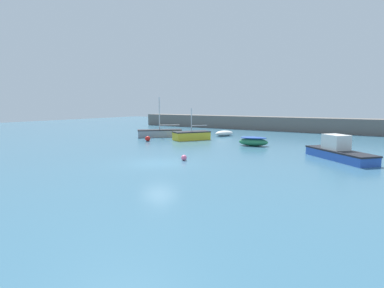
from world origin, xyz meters
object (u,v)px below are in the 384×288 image
motorboat_grey_hull (338,151)px  sailboat_twin_hulled (160,133)px  rowboat_with_red_cover (253,141)px  sailboat_short_mast (191,135)px  open_tender_yellow (224,133)px  mooring_buoy_red (148,139)px  mooring_buoy_pink (184,158)px

motorboat_grey_hull → sailboat_twin_hulled: sailboat_twin_hulled is taller
motorboat_grey_hull → rowboat_with_red_cover: size_ratio=1.78×
sailboat_short_mast → open_tender_yellow: sailboat_short_mast is taller
motorboat_grey_hull → sailboat_short_mast: 17.08m
rowboat_with_red_cover → sailboat_twin_hulled: (-13.31, 1.30, 0.03)m
open_tender_yellow → sailboat_twin_hulled: (-6.45, -5.70, 0.15)m
sailboat_twin_hulled → mooring_buoy_red: 4.67m
motorboat_grey_hull → mooring_buoy_pink: (-9.70, -6.84, -0.41)m
open_tender_yellow → mooring_buoy_red: 11.06m
mooring_buoy_red → sailboat_short_mast: bearing=49.4°
sailboat_twin_hulled → mooring_buoy_red: size_ratio=8.68×
open_tender_yellow → sailboat_twin_hulled: size_ratio=0.59×
rowboat_with_red_cover → open_tender_yellow: rowboat_with_red_cover is taller
rowboat_with_red_cover → sailboat_twin_hulled: 13.37m
rowboat_with_red_cover → mooring_buoy_red: 11.94m
open_tender_yellow → mooring_buoy_red: open_tender_yellow is taller
motorboat_grey_hull → sailboat_short_mast: (-16.46, 4.54, -0.10)m
rowboat_with_red_cover → mooring_buoy_red: rowboat_with_red_cover is taller
open_tender_yellow → sailboat_twin_hulled: sailboat_twin_hulled is taller
motorboat_grey_hull → sailboat_short_mast: sailboat_short_mast is taller
sailboat_short_mast → mooring_buoy_pink: size_ratio=10.88×
rowboat_with_red_cover → open_tender_yellow: (-6.86, 6.99, -0.12)m
open_tender_yellow → sailboat_short_mast: bearing=-167.7°
mooring_buoy_red → mooring_buoy_pink: mooring_buoy_red is taller
open_tender_yellow → mooring_buoy_red: (-4.69, -10.02, -0.06)m
rowboat_with_red_cover → motorboat_grey_hull: bearing=-36.0°
sailboat_twin_hulled → mooring_buoy_pink: bearing=91.2°
open_tender_yellow → sailboat_twin_hulled: 8.61m
rowboat_with_red_cover → open_tender_yellow: size_ratio=1.03×
motorboat_grey_hull → mooring_buoy_pink: bearing=-101.9°
motorboat_grey_hull → open_tender_yellow: 18.50m
mooring_buoy_red → rowboat_with_red_cover: bearing=14.7°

